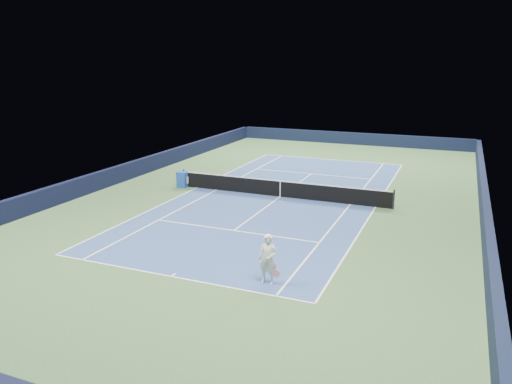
% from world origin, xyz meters
% --- Properties ---
extents(ground, '(40.00, 40.00, 0.00)m').
position_xyz_m(ground, '(0.00, 0.00, 0.00)').
color(ground, '#365830').
rests_on(ground, ground).
extents(wall_far, '(22.00, 0.35, 1.10)m').
position_xyz_m(wall_far, '(0.00, 19.82, 0.55)').
color(wall_far, black).
rests_on(wall_far, ground).
extents(wall_right, '(0.35, 40.00, 1.10)m').
position_xyz_m(wall_right, '(10.82, 0.00, 0.55)').
color(wall_right, black).
rests_on(wall_right, ground).
extents(wall_left, '(0.35, 40.00, 1.10)m').
position_xyz_m(wall_left, '(-10.82, 0.00, 0.55)').
color(wall_left, black).
rests_on(wall_left, ground).
extents(court_surface, '(10.97, 23.77, 0.01)m').
position_xyz_m(court_surface, '(0.00, 0.00, 0.00)').
color(court_surface, navy).
rests_on(court_surface, ground).
extents(baseline_far, '(10.97, 0.08, 0.00)m').
position_xyz_m(baseline_far, '(0.00, 11.88, 0.01)').
color(baseline_far, white).
rests_on(baseline_far, ground).
extents(baseline_near, '(10.97, 0.08, 0.00)m').
position_xyz_m(baseline_near, '(0.00, -11.88, 0.01)').
color(baseline_near, white).
rests_on(baseline_near, ground).
extents(sideline_doubles_right, '(0.08, 23.77, 0.00)m').
position_xyz_m(sideline_doubles_right, '(5.49, 0.00, 0.01)').
color(sideline_doubles_right, white).
rests_on(sideline_doubles_right, ground).
extents(sideline_doubles_left, '(0.08, 23.77, 0.00)m').
position_xyz_m(sideline_doubles_left, '(-5.49, 0.00, 0.01)').
color(sideline_doubles_left, white).
rests_on(sideline_doubles_left, ground).
extents(sideline_singles_right, '(0.08, 23.77, 0.00)m').
position_xyz_m(sideline_singles_right, '(4.12, 0.00, 0.01)').
color(sideline_singles_right, white).
rests_on(sideline_singles_right, ground).
extents(sideline_singles_left, '(0.08, 23.77, 0.00)m').
position_xyz_m(sideline_singles_left, '(-4.12, 0.00, 0.01)').
color(sideline_singles_left, white).
rests_on(sideline_singles_left, ground).
extents(service_line_far, '(8.23, 0.08, 0.00)m').
position_xyz_m(service_line_far, '(0.00, 6.40, 0.01)').
color(service_line_far, white).
rests_on(service_line_far, ground).
extents(service_line_near, '(8.23, 0.08, 0.00)m').
position_xyz_m(service_line_near, '(0.00, -6.40, 0.01)').
color(service_line_near, white).
rests_on(service_line_near, ground).
extents(center_service_line, '(0.08, 12.80, 0.00)m').
position_xyz_m(center_service_line, '(0.00, 0.00, 0.01)').
color(center_service_line, white).
rests_on(center_service_line, ground).
extents(center_mark_far, '(0.08, 0.30, 0.00)m').
position_xyz_m(center_mark_far, '(0.00, 11.73, 0.01)').
color(center_mark_far, white).
rests_on(center_mark_far, ground).
extents(center_mark_near, '(0.08, 0.30, 0.00)m').
position_xyz_m(center_mark_near, '(0.00, -11.73, 0.01)').
color(center_mark_near, white).
rests_on(center_mark_near, ground).
extents(tennis_net, '(12.90, 0.10, 1.07)m').
position_xyz_m(tennis_net, '(0.00, 0.00, 0.50)').
color(tennis_net, black).
rests_on(tennis_net, ground).
extents(sponsor_cube, '(0.63, 0.54, 0.98)m').
position_xyz_m(sponsor_cube, '(-6.40, -0.18, 0.49)').
color(sponsor_cube, '#1D47AE').
rests_on(sponsor_cube, ground).
extents(tennis_player, '(0.83, 1.28, 2.79)m').
position_xyz_m(tennis_player, '(3.49, -11.03, 0.92)').
color(tennis_player, white).
rests_on(tennis_player, ground).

